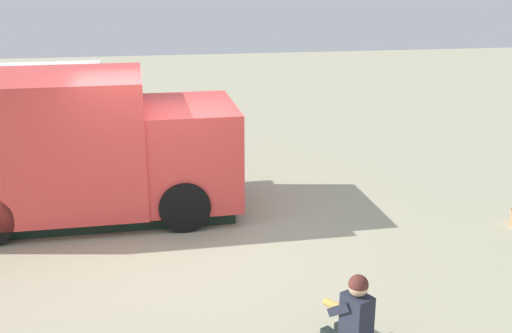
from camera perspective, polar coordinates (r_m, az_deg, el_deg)
The scene contains 3 objects.
ground_plane at distance 9.64m, azimuth -8.16°, elevation -5.86°, with size 40.00×40.00×0.00m, color #ABA889.
food_truck at distance 10.22m, azimuth -16.21°, elevation 1.44°, with size 4.84×2.79×2.28m.
person_customer at distance 6.75m, azimuth 8.90°, elevation -13.63°, with size 0.62×0.76×0.87m.
Camera 1 is at (0.11, 8.85, 3.83)m, focal length 43.95 mm.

